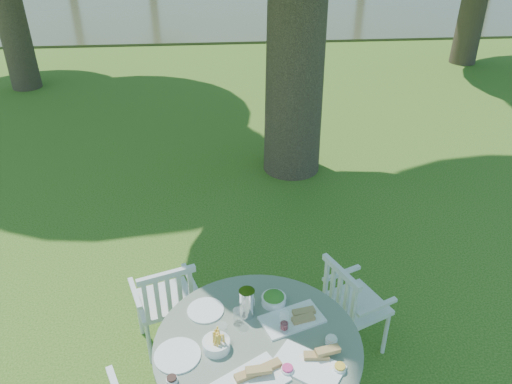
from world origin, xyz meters
TOP-DOWN VIEW (x-y plane):
  - ground at (0.00, 0.00)m, footprint 140.00×140.00m
  - table at (-0.14, -1.55)m, footprint 1.30×1.30m
  - chair_ne at (0.62, -0.93)m, footprint 0.54×0.56m
  - chair_nw at (-0.78, -0.81)m, footprint 0.54×0.52m
  - tableware at (-0.17, -1.50)m, footprint 1.14×0.94m

SIDE VIEW (x-z plane):
  - ground at x=0.00m, z-range 0.00..0.00m
  - chair_ne at x=0.62m, z-range 0.08..0.93m
  - chair_nw at x=-0.78m, z-range 0.08..0.94m
  - table at x=-0.14m, z-range 0.23..1.03m
  - tableware at x=-0.17m, z-range 0.73..0.94m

